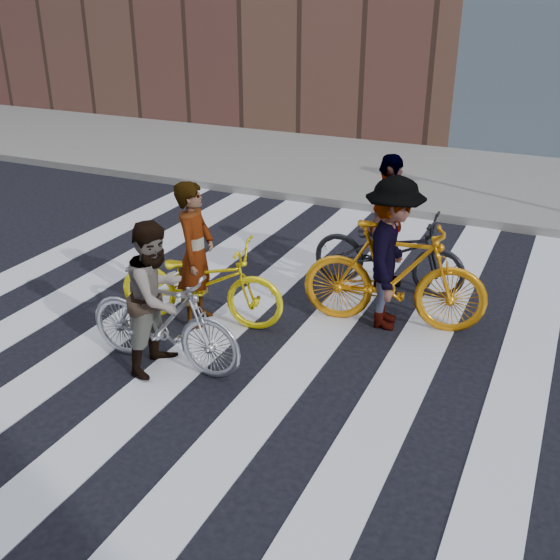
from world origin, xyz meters
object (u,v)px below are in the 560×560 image
Objects in this scene: bike_silver_mid at (163,320)px; rider_left at (196,254)px; rider_right at (392,254)px; rider_mid at (157,296)px; bike_dark_rear at (389,252)px; bike_yellow_right at (394,276)px; rider_rear at (387,224)px; bike_yellow_left at (201,282)px.

bike_silver_mid is 1.04× the size of rider_left.
rider_mid is at bearing 125.11° from rider_right.
bike_dark_rear is at bearing -29.34° from rider_mid.
bike_yellow_right reaches higher than bike_silver_mid.
rider_left is at bearing 135.39° from rider_rear.
bike_yellow_right is 1.06× the size of bike_dark_rear.
bike_silver_mid is 3.23m from bike_dark_rear.
bike_yellow_left is 1.23× the size of rider_mid.
rider_mid reaches higher than bike_yellow_left.
bike_yellow_right is at bearing -162.02° from bike_dark_rear.
bike_yellow_left is at bearing 103.78° from rider_right.
bike_yellow_left is 2.21m from rider_right.
rider_rear is at bearing 9.86° from rider_right.
rider_rear reaches higher than rider_right.
rider_left is at bearing 102.77° from bike_yellow_right.
bike_silver_mid is 2.65m from rider_right.
bike_silver_mid is at bearing -90.07° from rider_mid.
bike_silver_mid is at bearing 149.82° from bike_dark_rear.
bike_yellow_left is 2.50m from rider_rear.
bike_yellow_right is 1.32× the size of rider_mid.
bike_yellow_right is (2.05, 0.87, 0.11)m from bike_yellow_left.
rider_left is (-2.10, -0.87, 0.22)m from bike_yellow_right.
rider_rear is (1.49, 2.84, 0.36)m from bike_silver_mid.
rider_right reaches higher than bike_yellow_left.
bike_silver_mid is at bearing 177.64° from bike_yellow_left.
bike_dark_rear is 0.38m from rider_rear.
bike_dark_rear is 1.11× the size of rider_rear.
rider_rear is at bearing -28.56° from rider_mid.
rider_rear is (1.54, 2.84, 0.10)m from rider_mid.
bike_yellow_right is 1.07m from rider_rear.
bike_silver_mid is 3.23m from rider_rear.
rider_left is 2.50m from rider_rear.
rider_mid is at bearing 149.82° from rider_rear.
bike_silver_mid is 0.85× the size of bike_yellow_right.
rider_rear reaches higher than bike_dark_rear.
rider_mid reaches higher than bike_dark_rear.
rider_right is (-0.05, 0.00, 0.26)m from bike_yellow_right.
bike_yellow_right reaches higher than bike_yellow_left.
rider_left is 1.02m from rider_mid.
bike_yellow_left is 1.05m from rider_mid.
rider_right is 1.00× the size of rider_rear.
rider_right is 1.02m from rider_rear.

